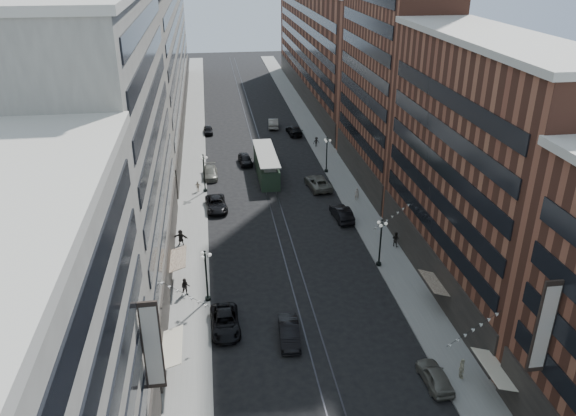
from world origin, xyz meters
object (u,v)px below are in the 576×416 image
pedestrian_4 (462,368)px  pedestrian_5 (181,237)px  car_14 (273,123)px  pedestrian_7 (396,239)px  car_8 (210,173)px  car_12 (294,130)px  lamppost_sw_far (206,274)px  car_4 (435,376)px  pedestrian_9 (316,142)px  car_9 (208,130)px  pedestrian_2 (185,287)px  lamppost_sw_mid (204,172)px  car_11 (318,183)px  pedestrian_8 (357,194)px  streetcar (266,165)px  car_10 (342,213)px  car_13 (245,159)px  lamppost_se_mid (327,153)px  car_2 (225,322)px  lamppost_se_far (381,241)px  pedestrian_6 (198,186)px  car_7 (216,204)px  car_5 (289,333)px

pedestrian_4 → pedestrian_5: 34.19m
car_14 → pedestrian_7: (8.31, -48.66, 0.17)m
car_8 → pedestrian_5: pedestrian_5 is taller
pedestrian_4 → car_12: 65.59m
lamppost_sw_far → car_4: size_ratio=1.25×
lamppost_sw_far → pedestrian_9: 47.99m
car_9 → car_12: car_12 is taller
car_8 → pedestrian_9: 21.61m
pedestrian_2 → pedestrian_4: pedestrian_2 is taller
lamppost_sw_mid → pedestrian_7: (21.49, -19.14, -2.05)m
car_11 → lamppost_sw_mid: bearing=-9.0°
car_9 → pedestrian_7: pedestrian_7 is taller
pedestrian_7 → pedestrian_8: pedestrian_7 is taller
streetcar → pedestrian_8: (11.16, -11.04, -0.66)m
car_10 → pedestrian_5: (-19.96, -4.15, 0.24)m
streetcar → pedestrian_4: (10.67, -46.02, -0.61)m
car_13 → car_4: bearing=-82.7°
car_8 → car_11: (15.20, -6.32, 0.09)m
pedestrian_8 → car_12: bearing=-83.7°
lamppost_sw_far → lamppost_sw_mid: (0.00, 27.00, 0.00)m
streetcar → car_13: streetcar is taller
lamppost_sw_mid → lamppost_se_mid: same height
lamppost_sw_mid → car_11: lamppost_sw_mid is taller
car_2 → streetcar: bearing=76.6°
lamppost_se_far → car_9: size_ratio=1.37×
lamppost_se_far → car_8: 33.61m
lamppost_sw_far → car_10: lamppost_sw_far is taller
car_9 → car_11: (15.20, -28.20, 0.17)m
pedestrian_4 → pedestrian_7: (1.62, 21.71, -0.01)m
car_13 → pedestrian_9: 14.30m
pedestrian_5 → pedestrian_7: 24.69m
lamppost_sw_mid → pedestrian_4: (19.87, -40.85, -2.04)m
car_10 → car_12: 35.85m
lamppost_se_mid → pedestrian_6: 20.12m
streetcar → car_12: 20.79m
pedestrian_9 → car_4: bearing=-100.6°
car_8 → pedestrian_2: bearing=-95.6°
lamppost_sw_mid → car_8: 6.06m
lamppost_se_mid → car_12: (-1.97, 19.64, -2.29)m
lamppost_sw_mid → pedestrian_6: (-0.99, 0.09, -2.18)m
lamppost_sw_mid → pedestrian_5: bearing=-100.7°
streetcar → car_7: bearing=-125.0°
lamppost_se_far → pedestrian_2: bearing=-172.1°
lamppost_se_far → car_4: 18.24m
car_8 → lamppost_se_far: bearing=-58.6°
pedestrian_2 → car_9: bearing=83.0°
lamppost_se_mid → pedestrian_6: lamppost_se_mid is taller
pedestrian_6 → car_10: bearing=164.0°
car_4 → car_5: (-10.60, 7.02, 0.05)m
streetcar → pedestrian_2: size_ratio=7.09×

